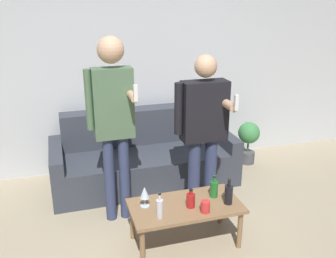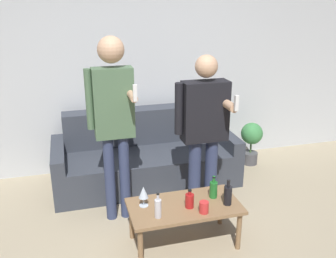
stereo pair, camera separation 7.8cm
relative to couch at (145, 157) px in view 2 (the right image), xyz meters
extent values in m
cube|color=silver|center=(0.01, 0.49, 1.06)|extent=(8.00, 0.06, 2.70)
cube|color=#383D47|center=(0.00, -0.18, -0.09)|extent=(1.82, 0.62, 0.39)
cube|color=#383D47|center=(0.00, 0.25, 0.12)|extent=(1.82, 0.24, 0.82)
cube|color=#383D47|center=(-0.98, -0.06, -0.02)|extent=(0.14, 0.86, 0.54)
cube|color=#383D47|center=(0.98, -0.06, -0.02)|extent=(0.14, 0.86, 0.54)
cube|color=#8E6B47|center=(0.07, -1.30, 0.09)|extent=(0.96, 0.50, 0.03)
cylinder|color=#8E6B47|center=(-0.36, -1.50, -0.11)|extent=(0.04, 0.04, 0.36)
cylinder|color=#8E6B47|center=(0.50, -1.50, -0.11)|extent=(0.04, 0.04, 0.36)
cylinder|color=#8E6B47|center=(-0.36, -1.10, -0.11)|extent=(0.04, 0.04, 0.36)
cylinder|color=#8E6B47|center=(0.50, -1.10, -0.11)|extent=(0.04, 0.04, 0.36)
cylinder|color=#23752D|center=(0.36, -1.25, 0.18)|extent=(0.07, 0.07, 0.15)
cylinder|color=#23752D|center=(0.36, -1.25, 0.28)|extent=(0.03, 0.03, 0.06)
cylinder|color=black|center=(0.36, -1.25, 0.30)|extent=(0.03, 0.03, 0.01)
cylinder|color=black|center=(0.43, -1.39, 0.19)|extent=(0.07, 0.07, 0.17)
cylinder|color=black|center=(0.43, -1.39, 0.30)|extent=(0.03, 0.03, 0.07)
cylinder|color=black|center=(0.43, -1.39, 0.33)|extent=(0.03, 0.03, 0.01)
cylinder|color=#B21E1E|center=(0.10, -1.35, 0.16)|extent=(0.08, 0.08, 0.12)
cylinder|color=#B21E1E|center=(0.10, -1.35, 0.25)|extent=(0.03, 0.03, 0.05)
cylinder|color=black|center=(0.10, -1.35, 0.26)|extent=(0.03, 0.03, 0.01)
cylinder|color=silver|center=(-0.19, -1.43, 0.18)|extent=(0.06, 0.06, 0.16)
cylinder|color=silver|center=(-0.19, -1.43, 0.29)|extent=(0.02, 0.02, 0.06)
cylinder|color=black|center=(-0.19, -1.43, 0.32)|extent=(0.02, 0.02, 0.01)
cylinder|color=silver|center=(-0.27, -1.22, 0.10)|extent=(0.08, 0.08, 0.01)
cylinder|color=silver|center=(-0.27, -1.22, 0.14)|extent=(0.01, 0.01, 0.07)
cone|color=silver|center=(-0.27, -1.22, 0.23)|extent=(0.08, 0.08, 0.10)
cylinder|color=red|center=(0.19, -1.46, 0.15)|extent=(0.08, 0.08, 0.10)
cylinder|color=navy|center=(-0.50, -0.72, 0.14)|extent=(0.10, 0.10, 0.86)
cylinder|color=navy|center=(-0.35, -0.72, 0.14)|extent=(0.10, 0.10, 0.86)
cube|color=#4C6B4C|center=(-0.43, -0.72, 0.89)|extent=(0.36, 0.16, 0.64)
sphere|color=tan|center=(-0.43, -0.72, 1.37)|extent=(0.24, 0.24, 0.24)
cylinder|color=#4C6B4C|center=(-0.64, -0.72, 0.94)|extent=(0.06, 0.06, 0.55)
cylinder|color=tan|center=(-0.28, -0.86, 0.99)|extent=(0.06, 0.27, 0.06)
cube|color=white|center=(-0.28, -1.02, 1.05)|extent=(0.03, 0.03, 0.14)
cylinder|color=navy|center=(0.34, -0.80, 0.10)|extent=(0.12, 0.12, 0.77)
cylinder|color=navy|center=(0.51, -0.80, 0.10)|extent=(0.12, 0.12, 0.77)
cube|color=black|center=(0.43, -0.80, 0.77)|extent=(0.44, 0.19, 0.58)
sphere|color=tan|center=(0.43, -0.80, 1.20)|extent=(0.21, 0.21, 0.21)
cylinder|color=black|center=(0.17, -0.80, 0.81)|extent=(0.08, 0.08, 0.49)
cylinder|color=tan|center=(0.60, -0.94, 0.86)|extent=(0.08, 0.27, 0.08)
cube|color=white|center=(0.60, -1.10, 0.92)|extent=(0.03, 0.03, 0.14)
cylinder|color=#4C4C51|center=(1.42, 0.07, -0.21)|extent=(0.19, 0.19, 0.16)
cylinder|color=#476B38|center=(1.42, 0.07, -0.05)|extent=(0.02, 0.02, 0.17)
sphere|color=#428E4C|center=(1.42, 0.07, 0.13)|extent=(0.28, 0.28, 0.28)
camera|label=1|loc=(-0.89, -3.96, 1.81)|focal=40.00mm
camera|label=2|loc=(-0.82, -3.98, 1.81)|focal=40.00mm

